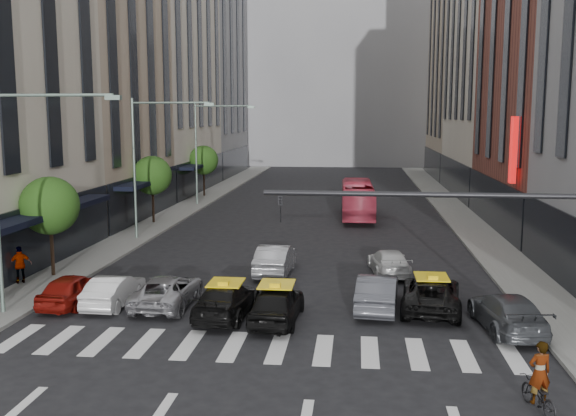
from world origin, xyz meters
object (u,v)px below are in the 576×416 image
(streetlamp_mid, at_px, (148,149))
(car_white_front, at_px, (114,290))
(bus, at_px, (358,199))
(taxi_left, at_px, (226,300))
(motorcycle, at_px, (538,396))
(streetlamp_far, at_px, (206,140))
(streetlamp_near, at_px, (17,171))
(pedestrian_far, at_px, (20,265))
(car_red, at_px, (72,289))
(taxi_center, at_px, (277,304))

(streetlamp_mid, relative_size, car_white_front, 2.23)
(car_white_front, relative_size, bus, 0.39)
(taxi_left, xyz_separation_m, motorcycle, (10.23, -7.35, -0.23))
(streetlamp_mid, height_order, taxi_left, streetlamp_mid)
(streetlamp_far, height_order, car_white_front, streetlamp_far)
(streetlamp_near, xyz_separation_m, pedestrian_far, (-2.56, 4.35, -4.86))
(motorcycle, bearing_deg, taxi_left, -50.30)
(streetlamp_near, xyz_separation_m, car_red, (1.23, 1.67, -5.21))
(car_white_front, relative_size, pedestrian_far, 2.26)
(streetlamp_mid, relative_size, motorcycle, 5.05)
(streetlamp_mid, xyz_separation_m, taxi_center, (10.25, -15.68, -5.15))
(streetlamp_mid, distance_m, pedestrian_far, 12.88)
(streetlamp_near, height_order, bus, streetlamp_near)
(car_white_front, bearing_deg, car_red, 5.58)
(streetlamp_far, distance_m, car_red, 30.80)
(streetlamp_near, xyz_separation_m, car_white_front, (3.04, 1.80, -5.24))
(taxi_left, height_order, pedestrian_far, pedestrian_far)
(car_white_front, height_order, pedestrian_far, pedestrian_far)
(streetlamp_mid, relative_size, bus, 0.87)
(motorcycle, bearing_deg, car_white_front, -43.20)
(car_red, height_order, motorcycle, car_red)
(streetlamp_mid, height_order, pedestrian_far, streetlamp_mid)
(pedestrian_far, bearing_deg, taxi_left, 122.97)
(car_white_front, distance_m, taxi_center, 7.36)
(car_red, relative_size, taxi_left, 0.84)
(taxi_left, bearing_deg, streetlamp_far, -71.45)
(taxi_center, distance_m, motorcycle, 10.63)
(car_white_front, relative_size, taxi_left, 0.84)
(streetlamp_near, height_order, taxi_left, streetlamp_near)
(taxi_left, xyz_separation_m, taxi_center, (2.12, -0.48, 0.06))
(taxi_center, xyz_separation_m, motorcycle, (8.11, -6.87, -0.29))
(streetlamp_far, bearing_deg, streetlamp_mid, -90.00)
(taxi_left, relative_size, bus, 0.47)
(bus, bearing_deg, pedestrian_far, 53.29)
(car_red, relative_size, car_white_front, 1.00)
(streetlamp_mid, xyz_separation_m, pedestrian_far, (-2.56, -11.65, -4.86))
(taxi_left, bearing_deg, streetlamp_mid, -57.91)
(streetlamp_far, height_order, taxi_center, streetlamp_far)
(car_white_front, xyz_separation_m, pedestrian_far, (-5.60, 2.55, 0.38))
(streetlamp_near, distance_m, streetlamp_far, 32.00)
(bus, bearing_deg, taxi_center, 81.80)
(motorcycle, bearing_deg, streetlamp_far, -79.15)
(streetlamp_near, relative_size, car_white_front, 2.23)
(bus, height_order, motorcycle, bus)
(streetlamp_near, height_order, car_red, streetlamp_near)
(taxi_left, distance_m, bus, 26.66)
(streetlamp_near, bearing_deg, pedestrian_far, 120.44)
(car_red, bearing_deg, taxi_center, 173.90)
(taxi_center, height_order, motorcycle, taxi_center)
(streetlamp_mid, distance_m, taxi_left, 18.01)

